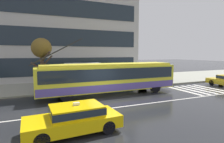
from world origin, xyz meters
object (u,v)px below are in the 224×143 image
object	(u,v)px
trolleybus	(110,77)
pedestrian_approaching_curb	(99,73)
taxi_oncoming_near	(74,118)
bus_shelter	(82,69)
pedestrian_at_shelter	(59,73)
street_tree_bare	(42,50)
pedestrian_walking_past	(110,71)

from	to	relation	value
trolleybus	pedestrian_approaching_curb	size ratio (longest dim) A/B	6.56
taxi_oncoming_near	bus_shelter	world-z (taller)	bus_shelter
taxi_oncoming_near	pedestrian_at_shelter	distance (m)	10.68
street_tree_bare	bus_shelter	bearing A→B (deg)	2.31
trolleybus	pedestrian_walking_past	size ratio (longest dim) A/B	6.28
pedestrian_walking_past	trolleybus	bearing A→B (deg)	-112.57
pedestrian_at_shelter	street_tree_bare	distance (m)	2.86
trolleybus	pedestrian_approaching_curb	xyz separation A→B (m)	(-0.13, 2.44, 0.18)
bus_shelter	street_tree_bare	size ratio (longest dim) A/B	0.73
bus_shelter	pedestrian_at_shelter	xyz separation A→B (m)	(-2.28, 0.41, -0.36)
bus_shelter	taxi_oncoming_near	bearing A→B (deg)	-105.39
bus_shelter	pedestrian_walking_past	world-z (taller)	bus_shelter
street_tree_bare	pedestrian_approaching_curb	bearing A→B (deg)	-9.27
trolleybus	pedestrian_at_shelter	world-z (taller)	trolleybus
pedestrian_at_shelter	pedestrian_walking_past	world-z (taller)	pedestrian_walking_past
taxi_oncoming_near	street_tree_bare	xyz separation A→B (m)	(-1.06, 10.05, 3.28)
trolleybus	pedestrian_at_shelter	xyz separation A→B (m)	(-3.91, 3.88, 0.16)
trolleybus	street_tree_bare	distance (m)	6.88
taxi_oncoming_near	bus_shelter	bearing A→B (deg)	74.61
taxi_oncoming_near	pedestrian_walking_past	world-z (taller)	pedestrian_walking_past
pedestrian_approaching_curb	trolleybus	bearing A→B (deg)	-86.85
pedestrian_at_shelter	pedestrian_walking_past	xyz separation A→B (m)	(5.44, -0.19, 0.05)
bus_shelter	street_tree_bare	bearing A→B (deg)	-177.69
taxi_oncoming_near	pedestrian_at_shelter	xyz separation A→B (m)	(0.53, 10.62, 0.97)
pedestrian_walking_past	street_tree_bare	size ratio (longest dim) A/B	0.41
pedestrian_approaching_curb	street_tree_bare	world-z (taller)	street_tree_bare
pedestrian_at_shelter	trolleybus	bearing A→B (deg)	-44.83
taxi_oncoming_near	pedestrian_approaching_curb	size ratio (longest dim) A/B	2.23
taxi_oncoming_near	pedestrian_at_shelter	world-z (taller)	pedestrian_at_shelter
trolleybus	pedestrian_approaching_curb	world-z (taller)	trolleybus
taxi_oncoming_near	pedestrian_walking_past	distance (m)	12.06
pedestrian_at_shelter	pedestrian_approaching_curb	world-z (taller)	pedestrian_approaching_curb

